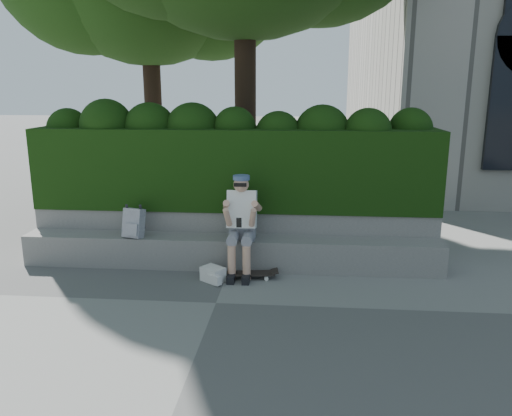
# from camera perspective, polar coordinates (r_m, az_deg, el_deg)

# --- Properties ---
(ground) EXTENTS (80.00, 80.00, 0.00)m
(ground) POSITION_cam_1_polar(r_m,az_deg,el_deg) (6.15, -4.60, -10.77)
(ground) COLOR slate
(ground) RESTS_ON ground
(bench_ledge) EXTENTS (6.00, 0.45, 0.45)m
(bench_ledge) POSITION_cam_1_polar(r_m,az_deg,el_deg) (7.22, -3.00, -5.07)
(bench_ledge) COLOR gray
(bench_ledge) RESTS_ON ground
(planter_wall) EXTENTS (6.00, 0.50, 0.75)m
(planter_wall) POSITION_cam_1_polar(r_m,az_deg,el_deg) (7.63, -2.53, -2.86)
(planter_wall) COLOR gray
(planter_wall) RESTS_ON ground
(hedge) EXTENTS (6.00, 1.00, 1.20)m
(hedge) POSITION_cam_1_polar(r_m,az_deg,el_deg) (7.63, -2.39, 4.66)
(hedge) COLOR black
(hedge) RESTS_ON planter_wall
(person) EXTENTS (0.40, 0.76, 1.38)m
(person) POSITION_cam_1_polar(r_m,az_deg,el_deg) (6.87, -1.67, -1.43)
(person) COLOR gray
(person) RESTS_ON ground
(skateboard) EXTENTS (0.81, 0.30, 0.08)m
(skateboard) POSITION_cam_1_polar(r_m,az_deg,el_deg) (6.84, -1.20, -7.54)
(skateboard) COLOR black
(skateboard) RESTS_ON ground
(backpack_plaid) EXTENTS (0.31, 0.23, 0.41)m
(backpack_plaid) POSITION_cam_1_polar(r_m,az_deg,el_deg) (7.31, -13.80, -1.67)
(backpack_plaid) COLOR #B2B2B7
(backpack_plaid) RESTS_ON bench_ledge
(backpack_ground) EXTENTS (0.37, 0.35, 0.19)m
(backpack_ground) POSITION_cam_1_polar(r_m,az_deg,el_deg) (6.77, -4.94, -7.54)
(backpack_ground) COLOR white
(backpack_ground) RESTS_ON ground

